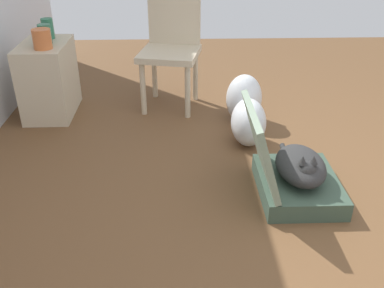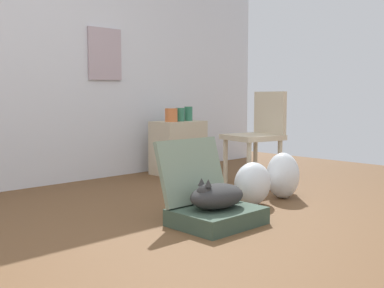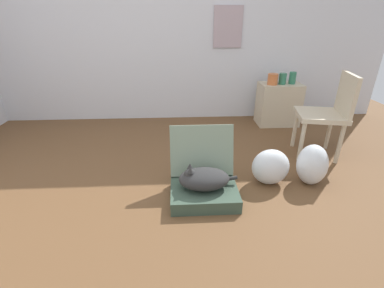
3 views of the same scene
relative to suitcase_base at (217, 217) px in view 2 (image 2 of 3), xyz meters
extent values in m
plane|color=brown|center=(-0.36, -0.11, -0.06)|extent=(7.68, 7.68, 0.00)
cube|color=silver|center=(-0.36, 2.15, 1.24)|extent=(6.40, 0.12, 2.60)
cube|color=#AE99A1|center=(0.51, 2.08, 1.24)|extent=(0.39, 0.02, 0.53)
cube|color=#384C3D|center=(0.00, 0.00, 0.00)|extent=(0.56, 0.46, 0.11)
cube|color=gray|center=(0.00, 0.24, 0.28)|extent=(0.56, 0.17, 0.45)
ellipsoid|color=#2D2D2D|center=(0.00, 0.00, 0.14)|extent=(0.42, 0.28, 0.16)
sphere|color=#2D2D2D|center=(-0.12, 0.00, 0.18)|extent=(0.11, 0.11, 0.11)
cone|color=#2D2D2D|center=(-0.12, -0.03, 0.25)|extent=(0.05, 0.05, 0.05)
cone|color=#2D2D2D|center=(-0.12, 0.03, 0.25)|extent=(0.05, 0.05, 0.05)
cylinder|color=#2D2D2D|center=(0.19, 0.04, 0.10)|extent=(0.20, 0.03, 0.07)
ellipsoid|color=silver|center=(0.63, 0.21, 0.11)|extent=(0.34, 0.25, 0.34)
ellipsoid|color=silver|center=(1.01, 0.19, 0.14)|extent=(0.27, 0.28, 0.39)
cube|color=beige|center=(1.23, 1.74, 0.24)|extent=(0.56, 0.36, 0.58)
cylinder|color=#CC6B38|center=(1.09, 1.70, 0.60)|extent=(0.14, 0.14, 0.14)
cylinder|color=#2D7051|center=(1.37, 1.73, 0.61)|extent=(0.09, 0.09, 0.16)
cylinder|color=#2D7051|center=(1.23, 1.72, 0.60)|extent=(0.10, 0.10, 0.15)
cylinder|color=beige|center=(1.17, 0.99, 0.16)|extent=(0.04, 0.04, 0.44)
cylinder|color=beige|center=(1.10, 0.63, 0.16)|extent=(0.04, 0.04, 0.44)
cylinder|color=beige|center=(1.54, 0.91, 0.16)|extent=(0.04, 0.04, 0.44)
cylinder|color=beige|center=(1.47, 0.55, 0.16)|extent=(0.04, 0.04, 0.44)
cube|color=beige|center=(1.32, 0.77, 0.41)|extent=(0.56, 0.55, 0.05)
cube|color=beige|center=(1.53, 0.72, 0.64)|extent=(0.13, 0.43, 0.42)
camera|label=1|loc=(-2.10, 0.70, 1.45)|focal=40.29mm
camera|label=2|loc=(-2.25, -2.11, 0.80)|focal=43.95mm
camera|label=3|loc=(-0.21, -1.91, 1.36)|focal=25.38mm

